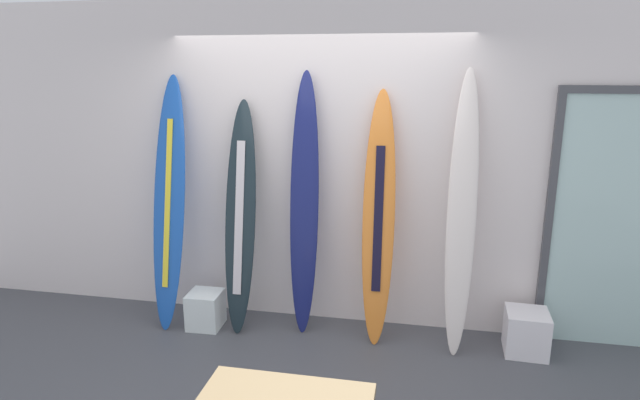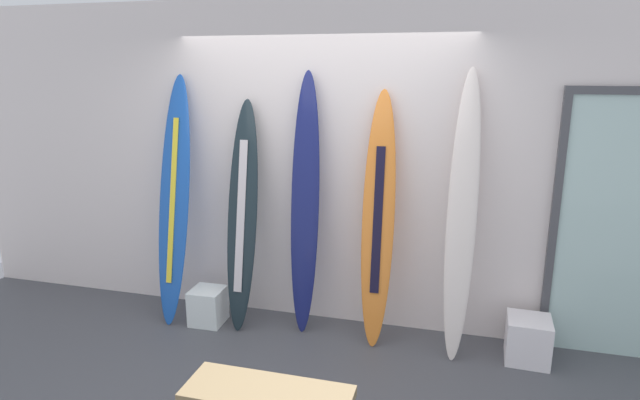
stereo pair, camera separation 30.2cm
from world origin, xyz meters
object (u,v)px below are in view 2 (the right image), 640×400
object	(u,v)px
surfboard_sunset	(378,220)
display_block_left	(528,339)
surfboard_cobalt	(174,202)
display_block_center	(208,306)
surfboard_charcoal	(242,217)
surfboard_navy	(305,207)
bench	(268,400)
surfboard_ivory	(462,216)
glass_door	(632,224)

from	to	relation	value
surfboard_sunset	display_block_left	distance (m)	1.49
surfboard_cobalt	display_block_center	world-z (taller)	surfboard_cobalt
surfboard_charcoal	display_block_left	distance (m)	2.52
surfboard_cobalt	surfboard_sunset	xyz separation A→B (m)	(1.81, 0.05, -0.04)
surfboard_navy	display_block_center	size ratio (longest dim) A/B	6.97
bench	surfboard_ivory	bearing A→B (deg)	58.26
surfboard_cobalt	glass_door	distance (m)	3.72
surfboard_ivory	bench	xyz separation A→B (m)	(-1.00, -1.62, -0.71)
surfboard_charcoal	bench	world-z (taller)	surfboard_charcoal
surfboard_charcoal	surfboard_sunset	distance (m)	1.18
surfboard_navy	display_block_left	distance (m)	2.06
surfboard_ivory	bench	distance (m)	2.03
surfboard_cobalt	glass_door	world-z (taller)	surfboard_cobalt
surfboard_navy	glass_door	size ratio (longest dim) A/B	1.05
display_block_left	display_block_center	xyz separation A→B (m)	(-2.70, -0.08, -0.02)
display_block_left	glass_door	distance (m)	1.17
surfboard_charcoal	bench	xyz separation A→B (m)	(0.82, -1.61, -0.56)
surfboard_charcoal	display_block_center	distance (m)	0.89
surfboard_charcoal	display_block_left	size ratio (longest dim) A/B	5.67
surfboard_cobalt	bench	bearing A→B (deg)	-47.38
surfboard_cobalt	display_block_left	size ratio (longest dim) A/B	6.25
glass_door	bench	world-z (taller)	glass_door
surfboard_charcoal	display_block_center	bearing A→B (deg)	-161.46
glass_door	surfboard_ivory	bearing A→B (deg)	-168.94
display_block_center	glass_door	xyz separation A→B (m)	(3.39, 0.36, 0.93)
surfboard_cobalt	display_block_center	size ratio (longest dim) A/B	6.85
surfboard_charcoal	glass_door	xyz separation A→B (m)	(3.07, 0.25, 0.11)
display_block_left	bench	size ratio (longest dim) A/B	0.37
surfboard_sunset	surfboard_ivory	size ratio (longest dim) A/B	0.92
surfboard_navy	surfboard_sunset	xyz separation A→B (m)	(0.63, -0.04, -0.06)
display_block_left	glass_door	bearing A→B (deg)	21.91
surfboard_charcoal	glass_door	distance (m)	3.08
surfboard_navy	surfboard_ivory	xyz separation A→B (m)	(1.28, -0.06, 0.03)
surfboard_cobalt	bench	distance (m)	2.26
surfboard_charcoal	surfboard_navy	bearing A→B (deg)	6.98
surfboard_sunset	surfboard_ivory	xyz separation A→B (m)	(0.65, -0.02, 0.08)
surfboard_navy	glass_door	xyz separation A→B (m)	(2.53, 0.18, -0.01)
surfboard_navy	bench	xyz separation A→B (m)	(0.28, -1.68, -0.68)
surfboard_navy	surfboard_ivory	world-z (taller)	surfboard_ivory
display_block_center	surfboard_navy	bearing A→B (deg)	11.36
surfboard_sunset	glass_door	distance (m)	1.91
display_block_center	surfboard_charcoal	bearing A→B (deg)	18.54
surfboard_ivory	surfboard_navy	bearing A→B (deg)	177.31
surfboard_cobalt	display_block_center	xyz separation A→B (m)	(0.32, -0.08, -0.92)
surfboard_ivory	display_block_center	size ratio (longest dim) A/B	7.05
surfboard_sunset	display_block_center	size ratio (longest dim) A/B	6.51
surfboard_charcoal	bench	size ratio (longest dim) A/B	2.08
surfboard_charcoal	surfboard_sunset	xyz separation A→B (m)	(1.17, 0.03, 0.06)
surfboard_navy	glass_door	bearing A→B (deg)	4.16
glass_door	bench	size ratio (longest dim) A/B	2.21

